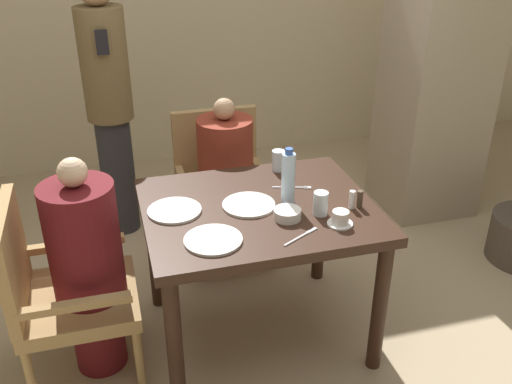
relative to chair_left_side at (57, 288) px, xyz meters
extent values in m
plane|color=tan|center=(0.94, 0.00, -0.47)|extent=(16.00, 16.00, 0.00)
cube|color=tan|center=(2.48, 1.05, 0.88)|extent=(0.59, 0.59, 2.70)
cube|color=#331E14|center=(0.94, 0.00, 0.26)|extent=(1.07, 0.88, 0.05)
cylinder|color=#331E14|center=(0.47, -0.38, -0.12)|extent=(0.07, 0.07, 0.71)
cylinder|color=#331E14|center=(1.41, -0.38, -0.12)|extent=(0.07, 0.07, 0.71)
cylinder|color=#331E14|center=(0.47, 0.38, -0.12)|extent=(0.07, 0.07, 0.71)
cylinder|color=#331E14|center=(1.41, 0.38, -0.12)|extent=(0.07, 0.07, 0.71)
cube|color=#A88451|center=(0.08, 0.00, -0.09)|extent=(0.52, 0.52, 0.07)
cube|color=#A88451|center=(-0.16, 0.00, 0.18)|extent=(0.05, 0.52, 0.47)
cube|color=#A88451|center=(0.08, 0.24, 0.07)|extent=(0.47, 0.04, 0.04)
cube|color=#A88451|center=(0.08, -0.24, 0.07)|extent=(0.47, 0.04, 0.04)
cylinder|color=#A88451|center=(0.32, 0.23, -0.30)|extent=(0.04, 0.04, 0.35)
cylinder|color=#A88451|center=(0.32, -0.23, -0.30)|extent=(0.04, 0.04, 0.35)
cylinder|color=#A88451|center=(-0.15, 0.23, -0.30)|extent=(0.04, 0.04, 0.35)
cylinder|color=#A88451|center=(-0.15, -0.23, -0.30)|extent=(0.04, 0.04, 0.35)
cylinder|color=#5B1419|center=(0.14, 0.00, -0.26)|extent=(0.24, 0.24, 0.42)
cylinder|color=#5B1419|center=(0.14, 0.00, 0.22)|extent=(0.32, 0.32, 0.55)
sphere|color=beige|center=(0.14, 0.00, 0.56)|extent=(0.13, 0.13, 0.13)
cube|color=#A88451|center=(0.94, 0.76, -0.09)|extent=(0.52, 0.52, 0.07)
cube|color=#A88451|center=(0.94, 1.00, 0.18)|extent=(0.52, 0.05, 0.47)
cube|color=#A88451|center=(1.18, 0.76, 0.07)|extent=(0.04, 0.47, 0.04)
cube|color=#A88451|center=(0.70, 0.76, 0.07)|extent=(0.04, 0.47, 0.04)
cylinder|color=#A88451|center=(1.17, 0.53, -0.30)|extent=(0.04, 0.04, 0.35)
cylinder|color=#A88451|center=(0.71, 0.53, -0.30)|extent=(0.04, 0.04, 0.35)
cylinder|color=#A88451|center=(1.17, 0.99, -0.30)|extent=(0.04, 0.04, 0.35)
cylinder|color=#A88451|center=(0.71, 0.99, -0.30)|extent=(0.04, 0.04, 0.35)
cylinder|color=maroon|center=(0.94, 0.70, -0.26)|extent=(0.24, 0.24, 0.42)
cylinder|color=maroon|center=(0.94, 0.70, 0.20)|extent=(0.32, 0.32, 0.51)
sphere|color=tan|center=(0.94, 0.70, 0.52)|extent=(0.12, 0.12, 0.12)
cylinder|color=#2D2D33|center=(0.34, 1.28, -0.07)|extent=(0.22, 0.22, 0.80)
cylinder|color=brown|center=(0.34, 1.28, 0.66)|extent=(0.29, 0.29, 0.68)
cube|color=black|center=(0.34, 1.11, 0.83)|extent=(0.07, 0.01, 0.14)
cylinder|color=white|center=(0.89, 0.01, 0.29)|extent=(0.25, 0.25, 0.01)
cylinder|color=white|center=(0.55, 0.05, 0.29)|extent=(0.25, 0.25, 0.01)
cylinder|color=white|center=(0.67, -0.24, 0.29)|extent=(0.25, 0.25, 0.01)
cylinder|color=white|center=(1.24, -0.26, 0.29)|extent=(0.11, 0.11, 0.01)
cylinder|color=white|center=(1.24, -0.26, 0.32)|extent=(0.07, 0.07, 0.06)
cylinder|color=white|center=(1.03, -0.15, 0.31)|extent=(0.12, 0.12, 0.05)
cylinder|color=silver|center=(1.08, -0.01, 0.41)|extent=(0.06, 0.06, 0.25)
cylinder|color=#3359B2|center=(1.08, -0.01, 0.54)|extent=(0.04, 0.04, 0.03)
cylinder|color=silver|center=(1.19, -0.15, 0.34)|extent=(0.07, 0.07, 0.11)
cylinder|color=silver|center=(1.14, 0.35, 0.34)|extent=(0.07, 0.07, 0.11)
cylinder|color=white|center=(1.35, -0.14, 0.33)|extent=(0.03, 0.03, 0.09)
cylinder|color=#4C3D2D|center=(1.39, -0.14, 0.32)|extent=(0.03, 0.03, 0.08)
cube|color=silver|center=(1.14, 0.14, 0.28)|extent=(0.17, 0.06, 0.00)
cube|color=silver|center=(1.22, 0.11, 0.28)|extent=(0.04, 0.03, 0.00)
cube|color=silver|center=(1.02, -0.32, 0.28)|extent=(0.16, 0.09, 0.00)
cube|color=silver|center=(1.10, -0.28, 0.28)|extent=(0.06, 0.04, 0.00)
camera|label=1|loc=(0.31, -2.24, 1.56)|focal=40.00mm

